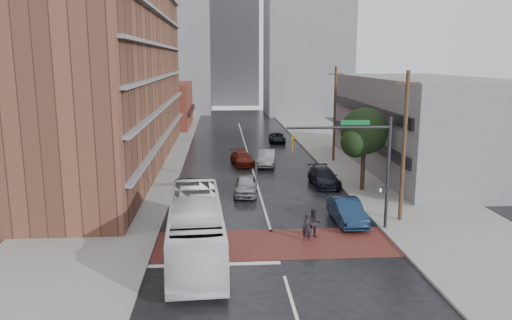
{
  "coord_description": "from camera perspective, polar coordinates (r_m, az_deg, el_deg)",
  "views": [
    {
      "loc": [
        -3.07,
        -27.16,
        10.65
      ],
      "look_at": [
        -0.55,
        8.23,
        3.5
      ],
      "focal_mm": 35.0,
      "sensor_mm": 36.0,
      "label": 1
    }
  ],
  "objects": [
    {
      "name": "ground",
      "position": [
        29.33,
        2.25,
        -9.9
      ],
      "size": [
        160.0,
        160.0,
        0.0
      ],
      "primitive_type": "plane",
      "color": "black",
      "rests_on": "ground"
    },
    {
      "name": "suv_travel",
      "position": [
        65.52,
        2.43,
        2.57
      ],
      "size": [
        2.19,
        4.45,
        1.22
      ],
      "primitive_type": "imported",
      "rotation": [
        0.0,
        0.0,
        -0.04
      ],
      "color": "black",
      "rests_on": "ground"
    },
    {
      "name": "sidewalk_east",
      "position": [
        55.18,
        11.32,
        0.12
      ],
      "size": [
        9.0,
        90.0,
        0.15
      ],
      "primitive_type": "cube",
      "color": "gray",
      "rests_on": "ground"
    },
    {
      "name": "street_tree",
      "position": [
        41.29,
        12.29,
        2.9
      ],
      "size": [
        4.2,
        4.1,
        6.9
      ],
      "color": "#332319",
      "rests_on": "ground"
    },
    {
      "name": "distant_tower_east",
      "position": [
        100.88,
        5.9,
        15.52
      ],
      "size": [
        16.0,
        14.0,
        36.0
      ],
      "primitive_type": "cube",
      "color": "slate",
      "rests_on": "ground"
    },
    {
      "name": "storefront_west",
      "position": [
        81.96,
        -10.37,
        6.21
      ],
      "size": [
        8.0,
        16.0,
        7.0
      ],
      "primitive_type": "cube",
      "color": "maroon",
      "rests_on": "ground"
    },
    {
      "name": "car_parked_near",
      "position": [
        33.71,
        10.37,
        -5.78
      ],
      "size": [
        1.83,
        4.92,
        1.61
      ],
      "primitive_type": "imported",
      "rotation": [
        0.0,
        0.0,
        0.03
      ],
      "color": "#122441",
      "rests_on": "ground"
    },
    {
      "name": "pedestrian_b",
      "position": [
        30.68,
        6.65,
        -7.21
      ],
      "size": [
        0.88,
        0.69,
        1.8
      ],
      "primitive_type": "imported",
      "rotation": [
        0.0,
        0.0,
        -0.01
      ],
      "color": "black",
      "rests_on": "ground"
    },
    {
      "name": "sidewalk_west",
      "position": [
        53.88,
        -12.99,
        -0.22
      ],
      "size": [
        9.0,
        90.0,
        0.15
      ],
      "primitive_type": "cube",
      "color": "gray",
      "rests_on": "ground"
    },
    {
      "name": "car_parked_far",
      "position": [
        45.93,
        7.47,
        -1.27
      ],
      "size": [
        1.62,
        3.88,
        1.31
      ],
      "primitive_type": "imported",
      "rotation": [
        0.0,
        0.0,
        0.02
      ],
      "color": "#A0A2A8",
      "rests_on": "ground"
    },
    {
      "name": "signal_mast",
      "position": [
        31.53,
        12.44,
        0.31
      ],
      "size": [
        6.5,
        0.3,
        7.2
      ],
      "color": "#2D2D33",
      "rests_on": "ground"
    },
    {
      "name": "car_travel_c",
      "position": [
        51.37,
        -1.59,
        0.2
      ],
      "size": [
        2.67,
        4.93,
        1.36
      ],
      "primitive_type": "imported",
      "rotation": [
        0.0,
        0.0,
        0.17
      ],
      "color": "maroon",
      "rests_on": "ground"
    },
    {
      "name": "utility_pole_near",
      "position": [
        33.79,
        16.56,
        1.53
      ],
      "size": [
        1.6,
        0.26,
        10.0
      ],
      "color": "#473321",
      "rests_on": "ground"
    },
    {
      "name": "building_east",
      "position": [
        51.42,
        18.37,
        3.95
      ],
      "size": [
        11.0,
        26.0,
        9.0
      ],
      "primitive_type": "cube",
      "color": "slate",
      "rests_on": "ground"
    },
    {
      "name": "car_parked_mid",
      "position": [
        43.29,
        7.76,
        -1.95
      ],
      "size": [
        2.29,
        5.14,
        1.46
      ],
      "primitive_type": "imported",
      "rotation": [
        0.0,
        0.0,
        0.05
      ],
      "color": "black",
      "rests_on": "ground"
    },
    {
      "name": "pedestrian_a",
      "position": [
        30.11,
        5.88,
        -7.66
      ],
      "size": [
        0.67,
        0.49,
        1.7
      ],
      "primitive_type": "imported",
      "rotation": [
        0.0,
        0.0,
        -0.14
      ],
      "color": "black",
      "rests_on": "ground"
    },
    {
      "name": "utility_pole_far",
      "position": [
        52.8,
        8.98,
        5.27
      ],
      "size": [
        1.6,
        0.26,
        10.0
      ],
      "color": "#473321",
      "rests_on": "ground"
    },
    {
      "name": "transit_bus",
      "position": [
        27.69,
        -6.9,
        -7.62
      ],
      "size": [
        3.46,
        12.09,
        3.33
      ],
      "primitive_type": "imported",
      "rotation": [
        0.0,
        0.0,
        0.06
      ],
      "color": "white",
      "rests_on": "ground"
    },
    {
      "name": "crosswalk",
      "position": [
        29.79,
        2.14,
        -9.54
      ],
      "size": [
        14.0,
        5.0,
        0.02
      ],
      "primitive_type": "cube",
      "color": "maroon",
      "rests_on": "ground"
    },
    {
      "name": "distant_tower_west",
      "position": [
        105.86,
        -10.31,
        14.12
      ],
      "size": [
        18.0,
        16.0,
        32.0
      ],
      "primitive_type": "cube",
      "color": "slate",
      "rests_on": "ground"
    },
    {
      "name": "apartment_block",
      "position": [
        52.42,
        -16.65,
        14.6
      ],
      "size": [
        10.0,
        44.0,
        28.0
      ],
      "primitive_type": "cube",
      "color": "brown",
      "rests_on": "ground"
    },
    {
      "name": "car_travel_a",
      "position": [
        40.05,
        -1.18,
        -2.89
      ],
      "size": [
        2.2,
        4.66,
        1.54
      ],
      "primitive_type": "imported",
      "rotation": [
        0.0,
        0.0,
        -0.09
      ],
      "color": "#9D9FA5",
      "rests_on": "ground"
    },
    {
      "name": "car_travel_b",
      "position": [
        50.88,
        1.23,
        0.22
      ],
      "size": [
        2.35,
        5.0,
        1.58
      ],
      "primitive_type": "imported",
      "rotation": [
        0.0,
        0.0,
        -0.14
      ],
      "color": "#9EA2A5",
      "rests_on": "ground"
    },
    {
      "name": "distant_tower_center",
      "position": [
        122.2,
        -2.69,
        12.02
      ],
      "size": [
        12.0,
        10.0,
        24.0
      ],
      "primitive_type": "cube",
      "color": "slate",
      "rests_on": "ground"
    }
  ]
}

